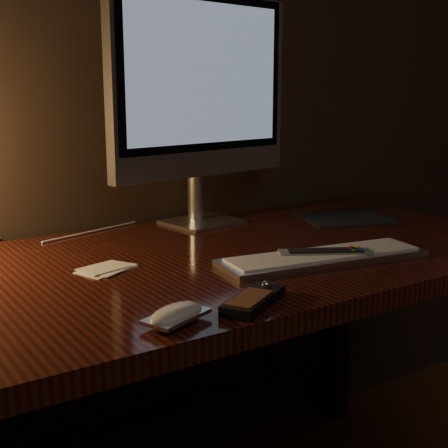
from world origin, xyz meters
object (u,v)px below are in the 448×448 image
desk (178,306)px  keyboard (324,257)px  mouse (176,317)px  tv_remote (325,255)px  monitor (202,91)px  media_remote (254,300)px

desk → keyboard: size_ratio=3.55×
desk → keyboard: (0.22, -0.24, 0.14)m
keyboard → mouse: mouse is taller
keyboard → tv_remote: tv_remote is taller
desk → mouse: size_ratio=15.06×
monitor → keyboard: size_ratio=1.29×
desk → tv_remote: bearing=-46.8°
monitor → keyboard: bearing=-96.6°
monitor → keyboard: monitor is taller
desk → keyboard: 0.35m
desk → monitor: monitor is taller
monitor → mouse: size_ratio=5.49×
monitor → mouse: bearing=-134.0°
keyboard → mouse: bearing=-153.1°
monitor → keyboard: 0.56m
monitor → mouse: monitor is taller
desk → monitor: size_ratio=2.74×
keyboard → tv_remote: bearing=20.9°
mouse → monitor: bearing=34.2°
monitor → media_remote: monitor is taller
media_remote → monitor: bearing=35.8°
media_remote → tv_remote: bearing=-3.6°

